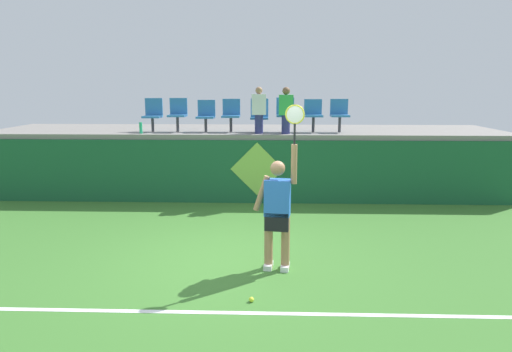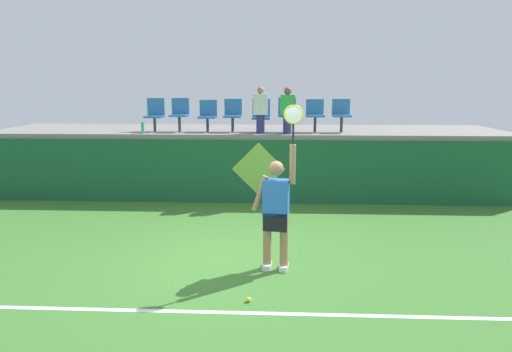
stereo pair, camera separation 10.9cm
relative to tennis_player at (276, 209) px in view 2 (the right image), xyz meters
The scene contains 18 objects.
ground_plane 1.24m from the tennis_player, 160.64° to the left, with size 40.00×40.00×0.00m, color #3D752D.
court_back_wall 4.05m from the tennis_player, 100.64° to the left, with size 13.22×0.20×1.52m, color #195633.
spectator_platform 5.47m from the tennis_player, 97.90° to the left, with size 13.22×2.92×0.12m, color gray.
court_baseline_stripe 1.83m from the tennis_player, 118.53° to the right, with size 11.89×0.08×0.01m, color white.
tennis_player is the anchor object (origin of this frame).
tennis_ball 1.46m from the tennis_player, 107.93° to the right, with size 0.07×0.07×0.07m, color #D1E533.
water_bottle 5.34m from the tennis_player, 127.91° to the left, with size 0.07×0.07×0.27m, color #26B272.
stadium_chair_0 5.72m from the tennis_player, 123.21° to the left, with size 0.44×0.42×0.83m.
stadium_chair_1 5.41m from the tennis_player, 117.51° to the left, with size 0.44×0.42×0.83m.
stadium_chair_2 5.12m from the tennis_player, 110.29° to the left, with size 0.44×0.42×0.79m.
stadium_chair_3 4.95m from the tennis_player, 103.24° to the left, with size 0.44×0.42×0.81m.
stadium_chair_4 4.84m from the tennis_player, 94.81° to the left, with size 0.44×0.42×0.82m.
stadium_chair_5 4.83m from the tennis_player, 86.95° to the left, with size 0.44×0.42×0.85m.
stadium_chair_6 4.91m from the tennis_player, 78.60° to the left, with size 0.44×0.42×0.81m.
stadium_chair_7 5.08m from the tennis_player, 71.21° to the left, with size 0.44×0.42×0.81m.
spectator_0 4.42m from the tennis_player, 86.62° to the left, with size 0.34×0.20×1.11m.
spectator_1 4.48m from the tennis_player, 95.27° to the left, with size 0.34×0.20×1.11m.
wall_signage_mount 4.01m from the tennis_player, 96.27° to the left, with size 1.27×0.01×1.47m.
Camera 2 is at (0.74, -6.64, 2.76)m, focal length 30.95 mm.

